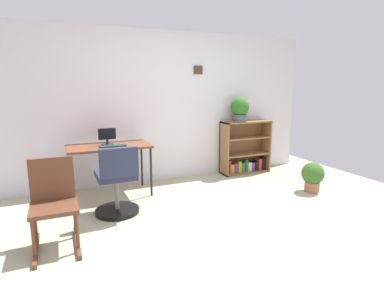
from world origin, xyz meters
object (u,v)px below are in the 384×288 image
rocking_chair (54,202)px  potted_plant_floor (313,176)px  monitor (107,137)px  keyboard (113,146)px  potted_plant_on_shelf (240,109)px  desk (109,149)px  bookshelf_low (244,150)px  office_chair (117,185)px

rocking_chair → potted_plant_floor: size_ratio=1.96×
monitor → keyboard: monitor is taller
monitor → potted_plant_on_shelf: 2.24m
monitor → potted_plant_on_shelf: (2.21, 0.17, 0.30)m
desk → bookshelf_low: bearing=6.7°
keyboard → monitor: bearing=106.4°
rocking_chair → potted_plant_on_shelf: 3.31m
desk → potted_plant_on_shelf: size_ratio=2.76×
office_chair → rocking_chair: bearing=-144.6°
keyboard → office_chair: size_ratio=0.41×
rocking_chair → office_chair: bearing=35.4°
office_chair → desk: bearing=87.0°
potted_plant_on_shelf → potted_plant_floor: bearing=-68.8°
keyboard → rocking_chair: size_ratio=0.41×
office_chair → monitor: bearing=88.1°
desk → monitor: size_ratio=4.70×
monitor → bookshelf_low: size_ratio=0.26×
desk → keyboard: size_ratio=3.17×
desk → bookshelf_low: size_ratio=1.22×
desk → office_chair: size_ratio=1.30×
office_chair → rocking_chair: (-0.68, -0.48, 0.06)m
monitor → office_chair: monitor is taller
rocking_chair → potted_plant_floor: bearing=3.2°
keyboard → rocking_chair: rocking_chair is taller
monitor → potted_plant_floor: 2.94m
office_chair → rocking_chair: 0.83m
potted_plant_floor → office_chair: bearing=173.9°
office_chair → bookshelf_low: bookshelf_low is taller
desk → monitor: (-0.01, 0.05, 0.16)m
monitor → potted_plant_on_shelf: size_ratio=0.59×
desk → potted_plant_on_shelf: 2.26m
monitor → keyboard: (0.05, -0.16, -0.10)m
rocking_chair → potted_plant_floor: (3.39, 0.19, -0.19)m
potted_plant_on_shelf → potted_plant_floor: size_ratio=0.93×
desk → bookshelf_low: bookshelf_low is taller
potted_plant_on_shelf → potted_plant_floor: 1.58m
bookshelf_low → potted_plant_floor: bearing=-75.4°
keyboard → bookshelf_low: size_ratio=0.38×
potted_plant_on_shelf → rocking_chair: bearing=-154.0°
office_chair → potted_plant_floor: size_ratio=1.97×
monitor → bookshelf_low: (2.35, 0.23, -0.42)m
potted_plant_floor → rocking_chair: bearing=-176.8°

